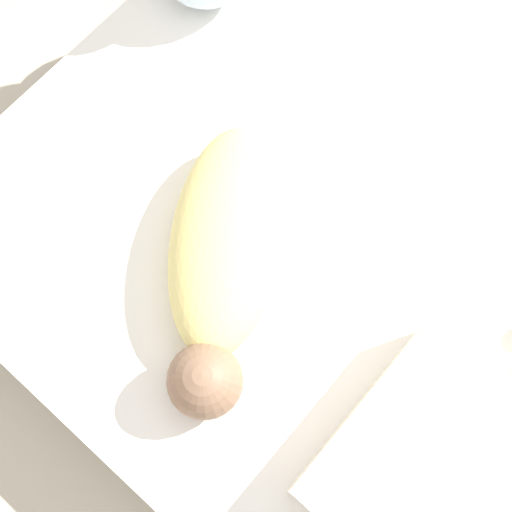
# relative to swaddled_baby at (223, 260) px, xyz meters

# --- Properties ---
(ground_plane) EXTENTS (12.00, 12.00, 0.00)m
(ground_plane) POSITION_rel_swaddled_baby_xyz_m (-0.09, -0.06, -0.27)
(ground_plane) COLOR #B2A893
(bed_mattress) EXTENTS (1.25, 0.87, 0.20)m
(bed_mattress) POSITION_rel_swaddled_baby_xyz_m (-0.09, -0.06, -0.16)
(bed_mattress) COLOR white
(bed_mattress) RESTS_ON ground_plane
(swaddled_baby) EXTENTS (0.40, 0.50, 0.13)m
(swaddled_baby) POSITION_rel_swaddled_baby_xyz_m (0.00, 0.00, 0.00)
(swaddled_baby) COLOR #EFDB7F
(swaddled_baby) RESTS_ON bed_mattress
(pillow) EXTENTS (0.29, 0.35, 0.10)m
(pillow) POSITION_rel_swaddled_baby_xyz_m (-0.47, 0.04, -0.01)
(pillow) COLOR white
(pillow) RESTS_ON bed_mattress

